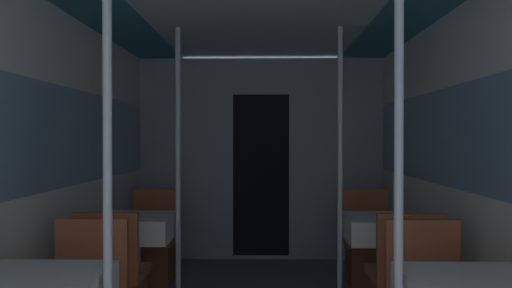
% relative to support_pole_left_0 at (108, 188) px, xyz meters
% --- Properties ---
extents(wall_left, '(0.05, 6.66, 2.30)m').
position_rel_support_pole_left_0_xyz_m(wall_left, '(-0.75, 1.10, 0.04)').
color(wall_left, silver).
rests_on(wall_left, ground_plane).
extents(wall_right, '(0.05, 6.66, 2.30)m').
position_rel_support_pole_left_0_xyz_m(wall_right, '(2.08, 1.10, 0.04)').
color(wall_right, silver).
rests_on(wall_right, ground_plane).
extents(bulkhead_far, '(2.78, 0.09, 2.30)m').
position_rel_support_pole_left_0_xyz_m(bulkhead_far, '(0.67, 3.44, -0.00)').
color(bulkhead_far, gray).
rests_on(bulkhead_far, ground_plane).
extents(support_pole_left_0, '(0.04, 0.04, 2.30)m').
position_rel_support_pole_left_0_xyz_m(support_pole_left_0, '(0.00, 0.00, 0.00)').
color(support_pole_left_0, silver).
rests_on(support_pole_left_0, ground_plane).
extents(dining_table_left_1, '(0.63, 0.63, 0.74)m').
position_rel_support_pole_left_0_xyz_m(dining_table_left_1, '(-0.36, 1.82, -0.52)').
color(dining_table_left_1, '#4C4C51').
rests_on(dining_table_left_1, ground_plane).
extents(chair_left_far_1, '(0.45, 0.45, 0.88)m').
position_rel_support_pole_left_0_xyz_m(chair_left_far_1, '(-0.36, 2.43, -0.87)').
color(chair_left_far_1, brown).
rests_on(chair_left_far_1, ground_plane).
extents(support_pole_left_1, '(0.04, 0.04, 2.30)m').
position_rel_support_pole_left_0_xyz_m(support_pole_left_1, '(0.00, 1.82, 0.00)').
color(support_pole_left_1, silver).
rests_on(support_pole_left_1, ground_plane).
extents(support_pole_right_0, '(0.04, 0.04, 2.30)m').
position_rel_support_pole_left_0_xyz_m(support_pole_right_0, '(1.34, 0.00, 0.00)').
color(support_pole_right_0, silver).
rests_on(support_pole_right_0, ground_plane).
extents(dining_table_right_1, '(0.63, 0.63, 0.74)m').
position_rel_support_pole_left_0_xyz_m(dining_table_right_1, '(1.69, 1.82, -0.52)').
color(dining_table_right_1, '#4C4C51').
rests_on(dining_table_right_1, ground_plane).
extents(chair_right_far_1, '(0.45, 0.45, 0.88)m').
position_rel_support_pole_left_0_xyz_m(chair_right_far_1, '(1.69, 2.43, -0.87)').
color(chair_right_far_1, brown).
rests_on(chair_right_far_1, ground_plane).
extents(support_pole_right_1, '(0.04, 0.04, 2.30)m').
position_rel_support_pole_left_0_xyz_m(support_pole_right_1, '(1.34, 1.82, 0.00)').
color(support_pole_right_1, silver).
rests_on(support_pole_right_1, ground_plane).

